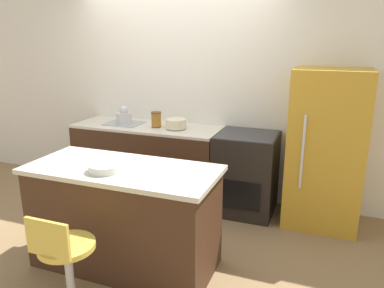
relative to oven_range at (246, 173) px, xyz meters
name	(u,v)px	position (x,y,z in m)	size (l,w,h in m)	color
ground_plane	(157,209)	(-0.97, -0.34, -0.46)	(14.00, 14.00, 0.00)	#8E704C
wall_back	(178,91)	(-0.97, 0.35, 0.84)	(8.00, 0.06, 2.60)	white
back_counter	(148,161)	(-1.24, 0.00, 0.00)	(1.81, 0.64, 0.91)	#422819
kitchen_island	(125,217)	(-0.74, -1.42, 0.00)	(1.61, 0.73, 0.91)	#422819
oven_range	(246,173)	(0.00, 0.00, 0.00)	(0.66, 0.65, 0.91)	black
refrigerator	(326,149)	(0.82, 0.01, 0.37)	(0.75, 0.65, 1.65)	gold
stool_chair	(66,265)	(-0.80, -2.12, -0.05)	(0.40, 0.40, 0.82)	#B7B7BC
kettle	(124,117)	(-1.53, -0.03, 0.55)	(0.19, 0.19, 0.22)	silver
mixing_bowl	(176,124)	(-0.84, -0.03, 0.51)	(0.24, 0.24, 0.11)	beige
canister_jar	(156,119)	(-1.10, -0.03, 0.55)	(0.12, 0.12, 0.18)	#9E6623
fruit_bowl	(106,167)	(-0.81, -1.54, 0.48)	(0.27, 0.27, 0.06)	white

